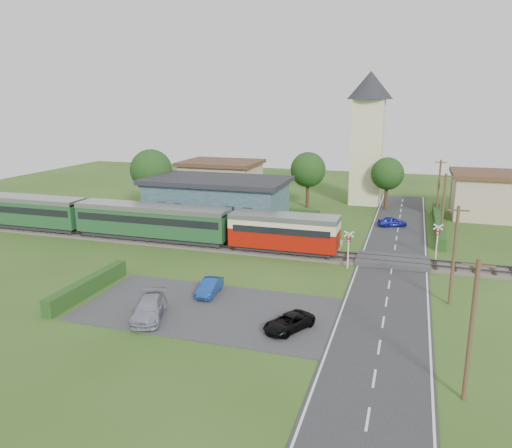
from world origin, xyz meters
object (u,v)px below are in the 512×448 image
(equipment_hut, at_px, (129,215))
(church_tower, at_px, (368,128))
(train, at_px, (124,218))
(car_park_blue, at_px, (210,287))
(car_park_silver, at_px, (149,308))
(pedestrian_far, at_px, (157,220))
(pedestrian_near, at_px, (240,230))
(house_west, at_px, (221,180))
(station_building, at_px, (217,201))
(car_on_road, at_px, (392,222))
(crossing_signal_far, at_px, (437,236))
(house_east, at_px, (488,194))
(crossing_signal_near, at_px, (348,244))
(car_park_dark, at_px, (289,322))

(equipment_hut, bearing_deg, church_tower, 44.75)
(train, bearing_deg, car_park_blue, -39.08)
(car_park_silver, height_order, pedestrian_far, pedestrian_far)
(pedestrian_near, xyz_separation_m, pedestrian_far, (-9.57, 0.61, 0.13))
(house_west, relative_size, car_park_blue, 3.23)
(house_west, distance_m, pedestrian_far, 19.98)
(car_park_blue, bearing_deg, car_park_silver, -117.14)
(station_building, relative_size, house_west, 1.48)
(equipment_hut, distance_m, church_tower, 33.48)
(pedestrian_near, bearing_deg, car_on_road, -121.59)
(crossing_signal_far, xyz_separation_m, pedestrian_near, (-18.55, 0.07, -0.86))
(station_building, height_order, car_on_road, station_building)
(train, xyz_separation_m, pedestrian_far, (2.05, 3.07, -0.77))
(pedestrian_near, relative_size, pedestrian_far, 0.86)
(crossing_signal_far, distance_m, car_on_road, 12.04)
(equipment_hut, xyz_separation_m, car_park_blue, (15.59, -14.70, -1.12))
(house_east, distance_m, pedestrian_far, 39.39)
(house_west, bearing_deg, crossing_signal_near, -49.89)
(church_tower, relative_size, house_east, 2.00)
(equipment_hut, relative_size, station_building, 0.16)
(car_park_dark, bearing_deg, equipment_hut, 168.76)
(crossing_signal_far, bearing_deg, crossing_signal_near, -146.31)
(train, bearing_deg, church_tower, 50.32)
(car_park_blue, height_order, car_park_silver, car_park_silver)
(house_west, xyz_separation_m, car_park_dark, (19.50, -38.47, -2.22))
(church_tower, bearing_deg, pedestrian_far, -130.41)
(church_tower, relative_size, crossing_signal_far, 5.37)
(train, bearing_deg, pedestrian_far, 56.28)
(house_east, bearing_deg, station_building, -156.56)
(crossing_signal_far, relative_size, car_park_blue, 0.98)
(crossing_signal_near, height_order, pedestrian_near, crossing_signal_near)
(car_park_silver, xyz_separation_m, pedestrian_far, (-9.97, 19.57, 0.68))
(house_east, xyz_separation_m, car_park_silver, (-24.55, -38.50, -2.07))
(train, distance_m, car_park_dark, 26.19)
(car_park_silver, bearing_deg, station_building, 83.73)
(equipment_hut, bearing_deg, car_on_road, 20.73)
(church_tower, height_order, car_park_dark, church_tower)
(crossing_signal_near, distance_m, car_on_road, 16.29)
(house_east, bearing_deg, house_west, 178.36)
(car_park_silver, bearing_deg, train, 107.74)
(train, bearing_deg, crossing_signal_near, -5.98)
(train, bearing_deg, car_on_road, 27.61)
(car_park_dark, height_order, pedestrian_far, pedestrian_far)
(crossing_signal_near, bearing_deg, crossing_signal_far, 33.69)
(car_on_road, distance_m, car_park_silver, 33.09)
(crossing_signal_far, xyz_separation_m, car_park_blue, (-16.01, -13.89, -1.51))
(car_park_dark, height_order, pedestrian_near, pedestrian_near)
(house_east, height_order, car_park_silver, house_east)
(house_west, distance_m, crossing_signal_far, 35.26)
(house_west, distance_m, car_park_blue, 36.79)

